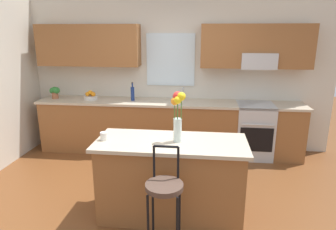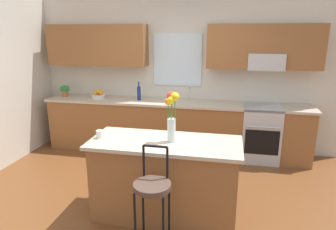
{
  "view_description": "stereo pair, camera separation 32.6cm",
  "coord_description": "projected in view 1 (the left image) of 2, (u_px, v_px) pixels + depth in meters",
  "views": [
    {
      "loc": [
        0.58,
        -3.3,
        2.08
      ],
      "look_at": [
        0.12,
        0.55,
        1.0
      ],
      "focal_mm": 32.11,
      "sensor_mm": 36.0,
      "label": 1
    },
    {
      "loc": [
        0.9,
        -3.25,
        2.08
      ],
      "look_at": [
        0.12,
        0.55,
        1.0
      ],
      "focal_mm": 32.11,
      "sensor_mm": 36.0,
      "label": 2
    }
  ],
  "objects": [
    {
      "name": "ground_plane",
      "position": [
        153.0,
        203.0,
        3.78
      ],
      "size": [
        14.0,
        14.0,
        0.0
      ],
      "primitive_type": "plane",
      "color": "brown"
    },
    {
      "name": "back_wall_assembly",
      "position": [
        172.0,
        65.0,
        5.27
      ],
      "size": [
        5.6,
        0.5,
        2.7
      ],
      "color": "beige",
      "rests_on": "ground"
    },
    {
      "name": "counter_run",
      "position": [
        169.0,
        127.0,
        5.28
      ],
      "size": [
        4.56,
        0.64,
        0.92
      ],
      "color": "brown",
      "rests_on": "ground"
    },
    {
      "name": "sink_faucet",
      "position": [
        183.0,
        92.0,
        5.23
      ],
      "size": [
        0.02,
        0.13,
        0.23
      ],
      "color": "#B7BABC",
      "rests_on": "counter_run"
    },
    {
      "name": "oven_range",
      "position": [
        254.0,
        130.0,
        5.09
      ],
      "size": [
        0.6,
        0.64,
        0.92
      ],
      "color": "#B7BABC",
      "rests_on": "ground"
    },
    {
      "name": "kitchen_island",
      "position": [
        171.0,
        179.0,
        3.42
      ],
      "size": [
        1.67,
        0.72,
        0.92
      ],
      "color": "brown",
      "rests_on": "ground"
    },
    {
      "name": "bar_stool_near",
      "position": [
        164.0,
        191.0,
        2.82
      ],
      "size": [
        0.36,
        0.36,
        1.04
      ],
      "color": "black",
      "rests_on": "ground"
    },
    {
      "name": "flower_vase",
      "position": [
        178.0,
        112.0,
        3.19
      ],
      "size": [
        0.16,
        0.15,
        0.55
      ],
      "color": "silver",
      "rests_on": "kitchen_island"
    },
    {
      "name": "mug_ceramic",
      "position": [
        104.0,
        136.0,
        3.32
      ],
      "size": [
        0.08,
        0.08,
        0.09
      ],
      "primitive_type": "cylinder",
      "color": "silver",
      "rests_on": "kitchen_island"
    },
    {
      "name": "fruit_bowl_oranges",
      "position": [
        91.0,
        96.0,
        5.31
      ],
      "size": [
        0.24,
        0.24,
        0.16
      ],
      "color": "silver",
      "rests_on": "counter_run"
    },
    {
      "name": "bottle_olive_oil",
      "position": [
        133.0,
        93.0,
        5.2
      ],
      "size": [
        0.06,
        0.06,
        0.32
      ],
      "color": "navy",
      "rests_on": "counter_run"
    },
    {
      "name": "potted_plant_small",
      "position": [
        55.0,
        92.0,
        5.36
      ],
      "size": [
        0.2,
        0.14,
        0.21
      ],
      "color": "#9E5B3D",
      "rests_on": "counter_run"
    }
  ]
}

